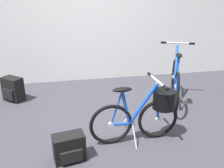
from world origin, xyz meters
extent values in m
plane|color=#38383F|center=(0.00, 0.00, 0.00)|extent=(6.91, 6.91, 0.00)
cube|color=white|center=(0.00, 2.04, 1.46)|extent=(6.91, 0.10, 2.93)
torus|color=black|center=(0.58, -0.26, 0.25)|extent=(0.50, 0.05, 0.50)
cylinder|color=#B7B7BC|center=(0.58, -0.26, 0.25)|extent=(0.06, 0.05, 0.06)
torus|color=black|center=(0.01, -0.28, 0.25)|extent=(0.50, 0.05, 0.50)
cylinder|color=#B7B7BC|center=(0.01, -0.28, 0.25)|extent=(0.06, 0.05, 0.06)
cylinder|color=#1947B2|center=(0.11, -0.27, 0.24)|extent=(0.22, 0.04, 0.05)
cylinder|color=#1947B2|center=(0.38, -0.26, 0.47)|extent=(0.35, 0.05, 0.48)
cylinder|color=#1947B2|center=(0.18, -0.27, 0.44)|extent=(0.13, 0.04, 0.42)
cylinder|color=#1947B2|center=(0.11, -0.27, 0.24)|extent=(0.22, 0.03, 0.04)
cylinder|color=#1947B2|center=(0.56, -0.26, 0.47)|extent=(0.08, 0.03, 0.45)
cylinder|color=#1947B2|center=(0.07, -0.27, 0.45)|extent=(0.15, 0.03, 0.41)
ellipsoid|color=black|center=(0.13, -0.27, 0.67)|extent=(0.22, 0.10, 0.05)
cylinder|color=#B7B7BC|center=(0.53, -0.26, 0.72)|extent=(0.03, 0.03, 0.04)
cylinder|color=#B7B7BC|center=(0.53, -0.26, 0.74)|extent=(0.04, 0.44, 0.03)
cylinder|color=black|center=(0.54, -0.48, 0.74)|extent=(0.04, 0.09, 0.04)
cylinder|color=black|center=(0.53, -0.04, 0.74)|extent=(0.04, 0.09, 0.04)
cylinder|color=#B7B7BC|center=(0.22, -0.27, 0.24)|extent=(0.14, 0.02, 0.14)
cylinder|color=#B7B7BC|center=(0.27, -0.36, 0.11)|extent=(0.02, 0.19, 0.23)
cylinder|color=black|center=(0.64, -0.26, 0.50)|extent=(0.27, 0.27, 0.22)
torus|color=black|center=(1.35, 0.96, 0.31)|extent=(0.28, 0.59, 0.62)
cylinder|color=#B7B7BC|center=(1.35, 0.96, 0.31)|extent=(0.07, 0.07, 0.06)
torus|color=black|center=(1.07, 0.30, 0.31)|extent=(0.28, 0.59, 0.62)
cylinder|color=#B7B7BC|center=(1.07, 0.30, 0.31)|extent=(0.07, 0.07, 0.06)
cylinder|color=#1947B2|center=(1.13, 0.43, 0.30)|extent=(0.14, 0.27, 0.05)
cylinder|color=#1947B2|center=(1.25, 0.73, 0.58)|extent=(0.20, 0.40, 0.60)
cylinder|color=#1947B2|center=(1.16, 0.50, 0.55)|extent=(0.09, 0.15, 0.52)
cylinder|color=#1947B2|center=(1.13, 0.43, 0.30)|extent=(0.13, 0.26, 0.04)
cylinder|color=#1947B2|center=(1.34, 0.93, 0.59)|extent=(0.06, 0.09, 0.56)
cylinder|color=#1947B2|center=(1.11, 0.37, 0.56)|extent=(0.09, 0.17, 0.50)
ellipsoid|color=black|center=(1.14, 0.45, 0.82)|extent=(0.17, 0.24, 0.05)
cylinder|color=#B7B7BC|center=(1.33, 0.91, 0.89)|extent=(0.03, 0.03, 0.04)
cylinder|color=#B7B7BC|center=(1.33, 0.91, 0.91)|extent=(0.42, 0.19, 0.03)
cylinder|color=black|center=(1.53, 0.82, 0.91)|extent=(0.10, 0.07, 0.04)
cylinder|color=black|center=(1.12, 0.99, 0.91)|extent=(0.10, 0.07, 0.04)
cylinder|color=#B7B7BC|center=(1.18, 0.55, 0.29)|extent=(0.07, 0.13, 0.14)
cylinder|color=#B7B7BC|center=(1.28, 0.56, 0.14)|extent=(0.18, 0.09, 0.29)
cube|color=black|center=(-1.33, 1.22, 0.20)|extent=(0.38, 0.36, 0.39)
cube|color=black|center=(-1.40, 1.14, 0.14)|extent=(0.20, 0.18, 0.17)
cube|color=black|center=(-0.48, -0.47, 0.15)|extent=(0.35, 0.24, 0.29)
cube|color=black|center=(-0.46, -0.57, 0.10)|extent=(0.23, 0.07, 0.13)
camera|label=1|loc=(-0.44, -2.55, 1.63)|focal=37.52mm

